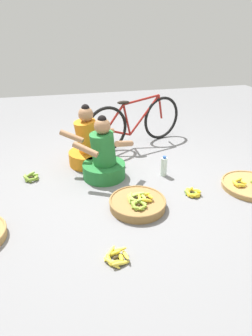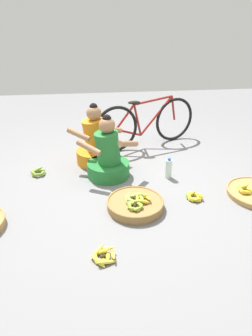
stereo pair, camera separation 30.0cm
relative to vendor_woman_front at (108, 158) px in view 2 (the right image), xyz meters
name	(u,v)px [view 2 (the right image)]	position (x,y,z in m)	size (l,w,h in m)	color
ground_plane	(124,187)	(0.16, -0.30, -0.25)	(10.00, 10.00, 0.00)	slate
vendor_woman_front	(108,158)	(0.00, 0.00, 0.00)	(0.74, 0.52, 0.78)	#237233
vendor_woman_behind	(95,144)	(-0.14, 0.41, 0.01)	(0.73, 0.54, 0.81)	orange
bicycle_leaning	(146,123)	(0.65, 0.91, 0.11)	(1.61, 0.63, 0.73)	black
banana_basket_front_left	(135,204)	(0.22, -0.73, -0.19)	(0.59, 0.59, 0.16)	olive
loose_bananas_near_bicycle	(38,172)	(-0.88, 0.14, -0.22)	(0.21, 0.21, 0.09)	olive
loose_bananas_back_center	(194,197)	(0.88, -0.64, -0.22)	(0.20, 0.21, 0.08)	gold
loose_bananas_near_vendor	(103,256)	(-0.14, -1.40, -0.22)	(0.22, 0.24, 0.09)	yellow
water_bottle	(169,169)	(0.73, -0.13, -0.13)	(0.08, 0.08, 0.26)	silver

